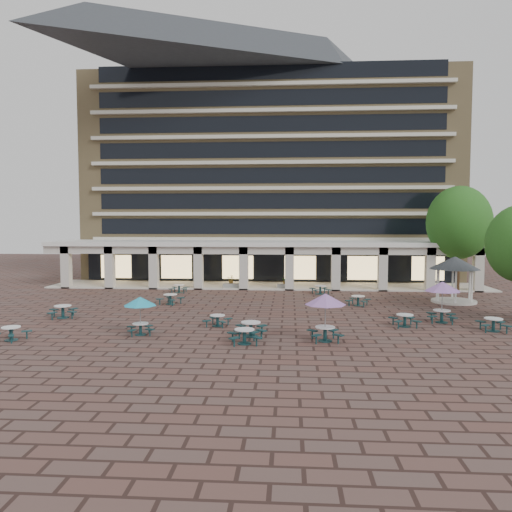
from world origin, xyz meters
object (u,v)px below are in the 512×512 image
Objects in this scene: picnic_table_0 at (11,332)px; picnic_table_1 at (251,328)px; picnic_table_2 at (244,335)px; planter_right at (285,285)px; planter_left at (231,283)px; gazebo at (455,268)px.

picnic_table_1 is at bearing 22.45° from picnic_table_0.
planter_right is at bearing 74.46° from picnic_table_2.
planter_left is (-3.14, 20.91, 0.08)m from picnic_table_2.
planter_left is 1.00× the size of planter_right.
picnic_table_1 is 1.24× the size of planter_left.
picnic_table_2 is (-0.21, -1.68, -0.02)m from picnic_table_1.
picnic_table_0 is at bearing -152.49° from gazebo.
planter_left is at bearing 80.62° from picnic_table_0.
picnic_table_0 is 22.96m from planter_left.
gazebo is at bearing 33.04° from picnic_table_2.
picnic_table_1 is at bearing 72.73° from picnic_table_2.
picnic_table_0 is 1.26× the size of planter_right.
picnic_table_2 is 21.15m from planter_left.
gazebo reaches higher than planter_left.
gazebo is at bearing 42.07° from picnic_table_0.
planter_right is (1.71, 19.23, -0.06)m from picnic_table_1.
picnic_table_1 is 0.49× the size of gazebo.
picnic_table_0 is 0.50× the size of gazebo.
planter_left is 5.06m from planter_right.
planter_left is (-18.29, 6.61, -2.14)m from gazebo.
planter_left is (-3.35, 19.23, 0.06)m from picnic_table_1.
picnic_table_2 is at bearing 14.90° from picnic_table_0.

